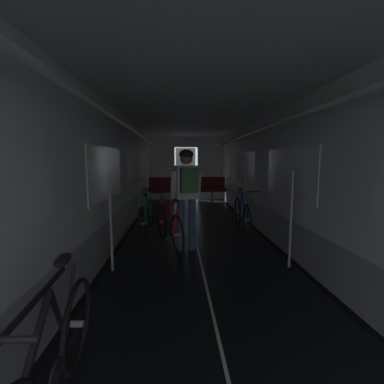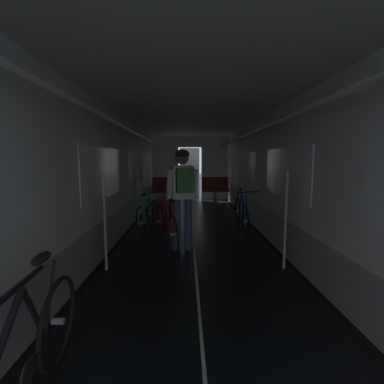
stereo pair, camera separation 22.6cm
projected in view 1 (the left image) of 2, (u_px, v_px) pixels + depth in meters
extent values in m
cube|color=black|center=(120.00, 245.00, 4.96)|extent=(0.08, 11.50, 0.01)
cube|color=black|center=(271.00, 243.00, 5.12)|extent=(0.08, 11.50, 0.01)
cube|color=beige|center=(197.00, 244.00, 5.04)|extent=(0.03, 11.27, 0.00)
cube|color=#9EA0A5|center=(114.00, 230.00, 4.92)|extent=(0.12, 11.50, 0.60)
cube|color=white|center=(111.00, 162.00, 4.78)|extent=(0.12, 11.50, 1.85)
cube|color=white|center=(107.00, 173.00, 4.23)|extent=(0.02, 1.90, 0.80)
cube|color=white|center=(135.00, 168.00, 7.08)|extent=(0.02, 1.90, 0.80)
cube|color=white|center=(147.00, 166.00, 9.94)|extent=(0.02, 1.90, 0.80)
cube|color=yellow|center=(117.00, 171.00, 4.95)|extent=(0.01, 0.20, 0.28)
cylinder|color=white|center=(130.00, 128.00, 4.73)|extent=(0.07, 11.04, 0.07)
cylinder|color=#B7BABF|center=(111.00, 222.00, 3.75)|extent=(0.04, 0.04, 1.40)
cylinder|color=#B7BABF|center=(138.00, 197.00, 6.33)|extent=(0.04, 0.04, 1.40)
cube|color=#9EA0A5|center=(277.00, 227.00, 5.09)|extent=(0.12, 11.50, 0.60)
cube|color=white|center=(279.00, 161.00, 4.94)|extent=(0.12, 11.50, 1.85)
cube|color=white|center=(288.00, 173.00, 4.39)|extent=(0.02, 1.90, 0.80)
cube|color=white|center=(245.00, 168.00, 7.24)|extent=(0.02, 1.90, 0.80)
cube|color=white|center=(226.00, 166.00, 10.09)|extent=(0.02, 1.90, 0.80)
cube|color=yellow|center=(284.00, 172.00, 4.57)|extent=(0.01, 0.20, 0.28)
cylinder|color=white|center=(262.00, 129.00, 4.86)|extent=(0.07, 11.04, 0.07)
cylinder|color=#B7BABF|center=(291.00, 220.00, 3.89)|extent=(0.04, 0.04, 1.40)
cylinder|color=#B7BABF|center=(246.00, 196.00, 6.46)|extent=(0.04, 0.04, 1.40)
cube|color=white|center=(162.00, 168.00, 10.61)|extent=(1.00, 0.12, 2.45)
cube|color=white|center=(210.00, 168.00, 10.71)|extent=(1.00, 0.12, 2.45)
cube|color=white|center=(186.00, 142.00, 10.54)|extent=(0.90, 0.12, 0.40)
cube|color=#4C4F54|center=(186.00, 173.00, 11.38)|extent=(0.81, 0.04, 2.05)
cube|color=white|center=(197.00, 105.00, 4.75)|extent=(3.14, 11.62, 0.12)
cylinder|color=gray|center=(162.00, 198.00, 9.68)|extent=(0.12, 0.12, 0.44)
cube|color=maroon|center=(162.00, 190.00, 9.64)|extent=(0.96, 0.44, 0.10)
cube|color=maroon|center=(162.00, 183.00, 9.80)|extent=(0.96, 0.08, 0.40)
torus|color=gray|center=(150.00, 177.00, 9.79)|extent=(0.14, 0.14, 0.02)
cylinder|color=gray|center=(212.00, 197.00, 9.77)|extent=(0.12, 0.12, 0.44)
cube|color=maroon|center=(212.00, 190.00, 9.74)|extent=(0.96, 0.44, 0.10)
cube|color=maroon|center=(212.00, 182.00, 9.90)|extent=(0.96, 0.08, 0.40)
torus|color=gray|center=(200.00, 177.00, 9.88)|extent=(0.14, 0.14, 0.02)
torus|color=black|center=(143.00, 223.00, 5.25)|extent=(0.12, 0.67, 0.67)
cylinder|color=#B2B2B7|center=(143.00, 223.00, 5.25)|extent=(0.10, 0.05, 0.06)
torus|color=black|center=(150.00, 213.00, 6.26)|extent=(0.12, 0.67, 0.67)
cylinder|color=#B2B2B7|center=(150.00, 213.00, 6.26)|extent=(0.10, 0.05, 0.06)
cylinder|color=#1E8438|center=(149.00, 206.00, 5.92)|extent=(0.11, 0.54, 0.56)
cylinder|color=#1E8438|center=(146.00, 210.00, 5.52)|extent=(0.07, 0.34, 0.55)
cylinder|color=#1E8438|center=(149.00, 195.00, 5.74)|extent=(0.08, 0.82, 0.04)
cylinder|color=#1E8438|center=(144.00, 210.00, 5.29)|extent=(0.07, 0.16, 0.49)
cylinder|color=#1E8438|center=(145.00, 222.00, 5.47)|extent=(0.04, 0.45, 0.07)
cylinder|color=#1E8438|center=(151.00, 203.00, 6.20)|extent=(0.07, 0.09, 0.49)
cylinder|color=black|center=(146.00, 221.00, 5.70)|extent=(0.03, 0.17, 0.17)
ellipsoid|color=black|center=(146.00, 195.00, 5.30)|extent=(0.11, 0.24, 0.07)
cylinder|color=black|center=(152.00, 188.00, 6.18)|extent=(0.44, 0.05, 0.06)
torus|color=black|center=(238.00, 211.00, 6.52)|extent=(0.09, 0.67, 0.67)
cylinder|color=#B2B2B7|center=(238.00, 211.00, 6.52)|extent=(0.09, 0.05, 0.05)
torus|color=black|center=(247.00, 220.00, 5.50)|extent=(0.09, 0.67, 0.67)
cylinder|color=#B2B2B7|center=(247.00, 220.00, 5.50)|extent=(0.09, 0.05, 0.05)
cylinder|color=#2342B7|center=(245.00, 207.00, 5.79)|extent=(0.05, 0.54, 0.56)
cylinder|color=#2342B7|center=(241.00, 204.00, 6.20)|extent=(0.07, 0.34, 0.55)
cylinder|color=#2342B7|center=(244.00, 194.00, 5.92)|extent=(0.06, 0.82, 0.04)
cylinder|color=#2342B7|center=(239.00, 202.00, 6.42)|extent=(0.05, 0.16, 0.49)
cylinder|color=#2342B7|center=(239.00, 214.00, 6.30)|extent=(0.04, 0.45, 0.07)
cylinder|color=#2342B7|center=(248.00, 208.00, 5.51)|extent=(0.06, 0.09, 0.49)
cylinder|color=black|center=(241.00, 217.00, 6.08)|extent=(0.03, 0.17, 0.17)
ellipsoid|color=black|center=(240.00, 189.00, 6.34)|extent=(0.10, 0.24, 0.06)
cylinder|color=black|center=(249.00, 192.00, 5.45)|extent=(0.44, 0.04, 0.05)
torus|color=black|center=(77.00, 324.00, 2.03)|extent=(0.12, 0.67, 0.67)
cylinder|color=#B2B2B7|center=(77.00, 324.00, 2.03)|extent=(0.10, 0.06, 0.06)
cylinder|color=black|center=(28.00, 369.00, 1.31)|extent=(0.04, 0.54, 0.56)
cylinder|color=black|center=(59.00, 319.00, 1.71)|extent=(0.09, 0.34, 0.55)
cylinder|color=black|center=(35.00, 300.00, 1.43)|extent=(0.09, 0.82, 0.04)
cylinder|color=black|center=(70.00, 298.00, 1.93)|extent=(0.05, 0.17, 0.49)
cylinder|color=black|center=(67.00, 347.00, 1.81)|extent=(0.06, 0.45, 0.07)
cylinder|color=black|center=(55.00, 377.00, 1.59)|extent=(0.03, 0.17, 0.17)
ellipsoid|color=black|center=(63.00, 260.00, 1.84)|extent=(0.11, 0.25, 0.07)
cylinder|color=#384C75|center=(181.00, 225.00, 4.65)|extent=(0.13, 0.13, 0.90)
cylinder|color=#384C75|center=(192.00, 224.00, 4.71)|extent=(0.13, 0.13, 0.90)
cube|color=silver|center=(186.00, 182.00, 4.60)|extent=(0.40, 0.29, 0.56)
cylinder|color=silver|center=(173.00, 185.00, 4.56)|extent=(0.13, 0.21, 0.53)
cylinder|color=silver|center=(198.00, 185.00, 4.68)|extent=(0.13, 0.21, 0.53)
sphere|color=#9E7051|center=(186.00, 158.00, 4.55)|extent=(0.21, 0.21, 0.21)
ellipsoid|color=black|center=(186.00, 154.00, 4.54)|extent=(0.30, 0.33, 0.16)
cube|color=#3D703D|center=(189.00, 180.00, 4.43)|extent=(0.31, 0.22, 0.40)
torus|color=black|center=(177.00, 235.00, 4.46)|extent=(0.25, 0.65, 0.67)
cylinder|color=#B2B2B7|center=(177.00, 235.00, 4.46)|extent=(0.10, 0.08, 0.05)
torus|color=black|center=(162.00, 222.00, 5.40)|extent=(0.25, 0.65, 0.67)
cylinder|color=#B2B2B7|center=(162.00, 222.00, 5.40)|extent=(0.10, 0.08, 0.05)
cylinder|color=red|center=(166.00, 214.00, 5.09)|extent=(0.19, 0.53, 0.56)
cylinder|color=red|center=(172.00, 218.00, 4.71)|extent=(0.15, 0.33, 0.55)
cylinder|color=red|center=(169.00, 201.00, 4.91)|extent=(0.28, 0.79, 0.03)
cylinder|color=red|center=(176.00, 219.00, 4.49)|extent=(0.06, 0.17, 0.49)
cylinder|color=red|center=(173.00, 233.00, 4.67)|extent=(0.16, 0.44, 0.07)
cylinder|color=red|center=(162.00, 210.00, 5.35)|extent=(0.07, 0.09, 0.49)
cylinder|color=black|center=(170.00, 231.00, 4.88)|extent=(0.07, 0.17, 0.17)
ellipsoid|color=black|center=(176.00, 201.00, 4.51)|extent=(0.16, 0.26, 0.06)
cylinder|color=black|center=(162.00, 192.00, 5.33)|extent=(0.43, 0.16, 0.04)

